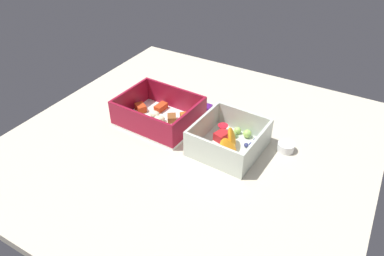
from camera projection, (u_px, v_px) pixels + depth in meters
The scene contains 5 objects.
table_surface at pixel (193, 143), 84.38cm from camera, with size 80.00×80.00×2.00cm, color beige.
pasta_container at pixel (159, 115), 88.29cm from camera, with size 19.27×15.53×6.71cm.
fruit_bowl at pixel (229, 141), 79.85cm from camera, with size 14.99×15.68×6.35cm.
candy_bar at pixel (199, 105), 94.92cm from camera, with size 7.00×2.40×1.20cm, color #51197A.
paper_cup_liner at pixel (286, 147), 80.03cm from camera, with size 3.75×3.75×1.95cm, color white.
Camera 1 is at (33.04, -57.58, 53.20)cm, focal length 33.61 mm.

